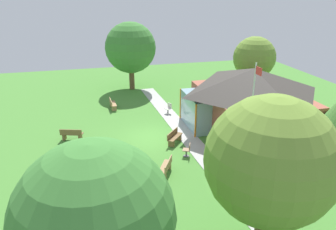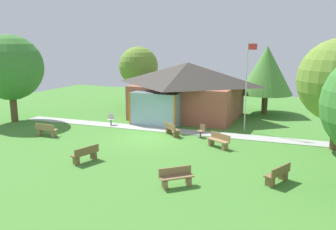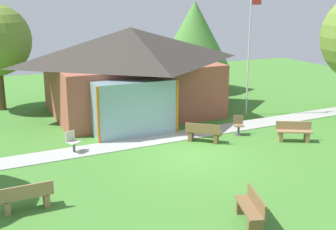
% 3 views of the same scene
% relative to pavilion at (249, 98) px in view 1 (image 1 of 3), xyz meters
% --- Properties ---
extents(ground_plane, '(44.00, 44.00, 0.00)m').
position_rel_pavilion_xyz_m(ground_plane, '(-0.12, -7.17, -2.34)').
color(ground_plane, '#478433').
extents(pavilion, '(9.08, 8.15, 4.50)m').
position_rel_pavilion_xyz_m(pavilion, '(0.00, 0.00, 0.00)').
color(pavilion, '#A35642').
rests_on(pavilion, ground_plane).
extents(footpath, '(22.70, 2.46, 0.03)m').
position_rel_pavilion_xyz_m(footpath, '(-0.12, -4.76, -2.33)').
color(footpath, '#ADADA8').
rests_on(footpath, ground_plane).
extents(flagpole, '(0.64, 0.08, 6.17)m').
position_rel_pavilion_xyz_m(flagpole, '(5.39, -2.80, 1.04)').
color(flagpole, silver).
rests_on(flagpole, ground_plane).
extents(bench_mid_right, '(1.53, 1.10, 0.84)m').
position_rel_pavilion_xyz_m(bench_mid_right, '(4.71, -7.34, -1.94)').
color(bench_mid_right, '#9E7A51').
rests_on(bench_mid_right, ground_plane).
extents(bench_front_center, '(0.86, 1.56, 0.84)m').
position_rel_pavilion_xyz_m(bench_front_center, '(-1.03, -12.52, -1.94)').
color(bench_front_center, brown).
rests_on(bench_front_center, ground_plane).
extents(bench_rear_near_path, '(1.42, 1.32, 0.84)m').
position_rel_pavilion_xyz_m(bench_rear_near_path, '(1.11, -5.88, -1.94)').
color(bench_rear_near_path, brown).
rests_on(bench_rear_near_path, ground_plane).
extents(bench_mid_left, '(1.52, 0.50, 0.84)m').
position_rel_pavilion_xyz_m(bench_mid_left, '(-6.50, -9.26, -1.94)').
color(bench_mid_left, '#9E7A51').
rests_on(bench_mid_left, ground_plane).
extents(bench_lawn_far_right, '(1.02, 1.55, 0.84)m').
position_rel_pavilion_xyz_m(bench_lawn_far_right, '(8.51, -11.56, -1.94)').
color(bench_lawn_far_right, brown).
rests_on(bench_lawn_far_right, ground_plane).
extents(bench_front_right, '(1.40, 1.34, 0.84)m').
position_rel_pavilion_xyz_m(bench_front_right, '(4.49, -13.63, -1.94)').
color(bench_front_right, olive).
rests_on(bench_front_right, ground_plane).
extents(patio_chair_west, '(0.60, 0.60, 0.86)m').
position_rel_pavilion_xyz_m(patio_chair_west, '(-4.23, -4.90, -1.93)').
color(patio_chair_west, beige).
rests_on(patio_chair_west, ground_plane).
extents(patio_chair_lawn_spare, '(0.59, 0.59, 0.86)m').
position_rel_pavilion_xyz_m(patio_chair_lawn_spare, '(3.07, -5.58, -1.93)').
color(patio_chair_lawn_spare, '#8C6B4C').
rests_on(patio_chair_lawn_spare, ground_plane).
extents(tree_west_hedge, '(4.98, 4.98, 6.71)m').
position_rel_pavilion_xyz_m(tree_west_hedge, '(-11.87, -6.78, 1.85)').
color(tree_west_hedge, brown).
rests_on(tree_west_hedge, ground_plane).
extents(tree_far_east, '(4.58, 4.58, 6.00)m').
position_rel_pavilion_xyz_m(tree_far_east, '(12.19, -11.25, 1.35)').
color(tree_far_east, brown).
rests_on(tree_far_east, ground_plane).
extents(tree_east_hedge, '(4.75, 4.75, 6.40)m').
position_rel_pavilion_xyz_m(tree_east_hedge, '(11.00, -5.11, 1.66)').
color(tree_east_hedge, brown).
rests_on(tree_east_hedge, ground_plane).
extents(tree_behind_pavilion_left, '(3.81, 3.81, 5.70)m').
position_rel_pavilion_xyz_m(tree_behind_pavilion_left, '(-6.30, 3.67, 1.42)').
color(tree_behind_pavilion_left, brown).
rests_on(tree_behind_pavilion_left, ground_plane).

